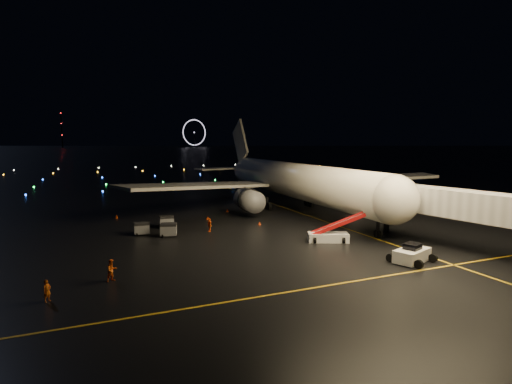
# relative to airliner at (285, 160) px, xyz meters

# --- Properties ---
(ground) EXTENTS (2000.00, 2000.00, 0.00)m
(ground) POSITION_rel_airliner_xyz_m (-12.64, 273.10, -8.36)
(ground) COLOR black
(ground) RESTS_ON ground
(lane_centre) EXTENTS (0.25, 80.00, 0.02)m
(lane_centre) POSITION_rel_airliner_xyz_m (-0.64, -11.90, -8.35)
(lane_centre) COLOR gold
(lane_centre) RESTS_ON ground
(lane_cross) EXTENTS (60.00, 0.25, 0.02)m
(lane_cross) POSITION_rel_airliner_xyz_m (-17.64, -36.90, -8.35)
(lane_cross) COLOR gold
(lane_cross) RESTS_ON ground
(airliner) EXTENTS (59.73, 56.82, 16.72)m
(airliner) POSITION_rel_airliner_xyz_m (0.00, 0.00, 0.00)
(airliner) COLOR silver
(airliner) RESTS_ON ground
(pushback_tug) EXTENTS (4.41, 3.27, 1.88)m
(pushback_tug) POSITION_rel_airliner_xyz_m (-3.68, -34.63, -7.42)
(pushback_tug) COLOR silver
(pushback_tug) RESTS_ON ground
(belt_loader) EXTENTS (7.02, 4.47, 3.32)m
(belt_loader) POSITION_rel_airliner_xyz_m (-6.76, -24.58, -6.70)
(belt_loader) COLOR silver
(belt_loader) RESTS_ON ground
(crew_a) EXTENTS (0.72, 0.71, 1.67)m
(crew_a) POSITION_rel_airliner_xyz_m (-35.62, -31.67, -7.53)
(crew_a) COLOR orange
(crew_a) RESTS_ON ground
(crew_b) EXTENTS (1.13, 1.03, 1.89)m
(crew_b) POSITION_rel_airliner_xyz_m (-30.98, -28.93, -7.41)
(crew_b) COLOR orange
(crew_b) RESTS_ON ground
(crew_c) EXTENTS (0.57, 1.12, 1.83)m
(crew_c) POSITION_rel_airliner_xyz_m (-18.20, -14.26, -7.44)
(crew_c) COLOR orange
(crew_c) RESTS_ON ground
(safety_cone_0) EXTENTS (0.53, 0.53, 0.47)m
(safety_cone_0) POSITION_rel_airliner_xyz_m (-10.47, -12.81, -8.13)
(safety_cone_0) COLOR #E6400B
(safety_cone_0) RESTS_ON ground
(safety_cone_1) EXTENTS (0.52, 0.52, 0.49)m
(safety_cone_1) POSITION_rel_airliner_xyz_m (-11.32, -1.15, -8.11)
(safety_cone_1) COLOR #E6400B
(safety_cone_1) RESTS_ON ground
(safety_cone_2) EXTENTS (0.57, 0.57, 0.52)m
(safety_cone_2) POSITION_rel_airliner_xyz_m (-16.15, -6.22, -8.10)
(safety_cone_2) COLOR #E6400B
(safety_cone_2) RESTS_ON ground
(safety_cone_3) EXTENTS (0.58, 0.58, 0.56)m
(safety_cone_3) POSITION_rel_airliner_xyz_m (-28.78, 0.16, -8.08)
(safety_cone_3) COLOR #E6400B
(safety_cone_3) RESTS_ON ground
(ferris_wheel) EXTENTS (49.33, 16.80, 52.00)m
(ferris_wheel) POSITION_rel_airliner_xyz_m (157.36, 693.10, 17.64)
(ferris_wheel) COLOR black
(ferris_wheel) RESTS_ON ground
(radio_mast) EXTENTS (1.80, 1.80, 64.00)m
(radio_mast) POSITION_rel_airliner_xyz_m (-72.64, 713.10, 23.64)
(radio_mast) COLOR black
(radio_mast) RESTS_ON ground
(taxiway_lights) EXTENTS (164.00, 92.00, 0.36)m
(taxiway_lights) POSITION_rel_airliner_xyz_m (-12.64, 79.10, -8.18)
(taxiway_lights) COLOR black
(taxiway_lights) RESTS_ON ground
(baggage_cart_0) EXTENTS (2.24, 1.84, 1.65)m
(baggage_cart_0) POSITION_rel_airliner_xyz_m (-23.60, -14.77, -7.54)
(baggage_cart_0) COLOR gray
(baggage_cart_0) RESTS_ON ground
(baggage_cart_1) EXTENTS (1.97, 1.44, 1.60)m
(baggage_cart_1) POSITION_rel_airliner_xyz_m (-22.90, -9.49, -7.56)
(baggage_cart_1) COLOR gray
(baggage_cart_1) RESTS_ON ground
(baggage_cart_2) EXTENTS (1.89, 1.37, 1.55)m
(baggage_cart_2) POSITION_rel_airliner_xyz_m (-26.57, -12.54, -7.59)
(baggage_cart_2) COLOR gray
(baggage_cart_2) RESTS_ON ground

